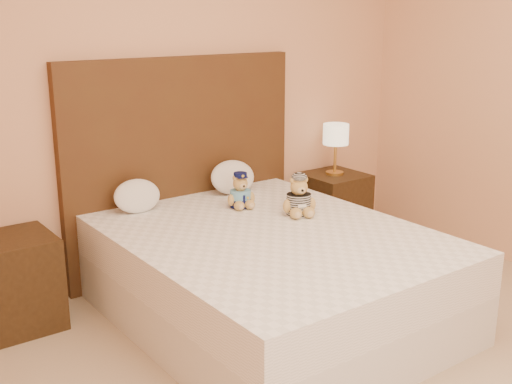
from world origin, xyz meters
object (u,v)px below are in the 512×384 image
(teddy_police, at_px, (240,190))
(teddy_prisoner, at_px, (299,196))
(pillow_right, at_px, (233,176))
(nightstand_right, at_px, (333,207))
(lamp, at_px, (336,137))
(nightstand_left, at_px, (15,282))
(bed, at_px, (271,276))
(pillow_left, at_px, (137,194))

(teddy_police, bearing_deg, teddy_prisoner, -48.70)
(teddy_prisoner, bearing_deg, pillow_right, 115.11)
(nightstand_right, xyz_separation_m, teddy_police, (-1.11, -0.29, 0.39))
(pillow_right, bearing_deg, lamp, -1.81)
(teddy_prisoner, bearing_deg, nightstand_right, 56.61)
(nightstand_left, relative_size, nightstand_right, 1.00)
(bed, height_order, pillow_right, pillow_right)
(bed, height_order, teddy_police, teddy_police)
(nightstand_left, distance_m, teddy_police, 1.47)
(nightstand_right, bearing_deg, teddy_police, -165.45)
(bed, bearing_deg, nightstand_right, 32.62)
(teddy_prisoner, distance_m, pillow_right, 0.67)
(pillow_right, bearing_deg, pillow_left, 180.00)
(teddy_prisoner, bearing_deg, lamp, 56.61)
(lamp, bearing_deg, nightstand_right, 0.00)
(lamp, xyz_separation_m, pillow_right, (-0.95, 0.03, -0.17))
(lamp, distance_m, pillow_right, 0.97)
(nightstand_left, height_order, nightstand_right, same)
(nightstand_left, distance_m, pillow_right, 1.60)
(nightstand_left, relative_size, teddy_police, 2.39)
(nightstand_left, bearing_deg, bed, -32.62)
(nightstand_left, xyz_separation_m, teddy_police, (1.39, -0.29, 0.39))
(pillow_right, bearing_deg, nightstand_left, -178.89)
(nightstand_left, xyz_separation_m, lamp, (2.50, 0.00, 0.57))
(lamp, height_order, pillow_left, lamp)
(pillow_right, bearing_deg, teddy_police, -116.20)
(teddy_prisoner, xyz_separation_m, pillow_left, (-0.78, 0.67, -0.01))
(teddy_police, height_order, teddy_prisoner, teddy_prisoner)
(pillow_left, relative_size, pillow_right, 0.90)
(teddy_police, bearing_deg, pillow_left, 163.23)
(nightstand_right, distance_m, pillow_right, 1.03)
(lamp, bearing_deg, pillow_right, 178.19)
(bed, distance_m, nightstand_left, 1.48)
(pillow_left, bearing_deg, nightstand_left, -177.88)
(nightstand_right, relative_size, teddy_prisoner, 2.17)
(lamp, distance_m, teddy_prisoner, 1.12)
(lamp, relative_size, pillow_left, 1.26)
(teddy_prisoner, bearing_deg, teddy_police, 140.89)
(teddy_police, bearing_deg, lamp, 26.34)
(nightstand_left, height_order, lamp, lamp)
(nightstand_right, distance_m, pillow_left, 1.73)
(lamp, bearing_deg, teddy_prisoner, -144.77)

